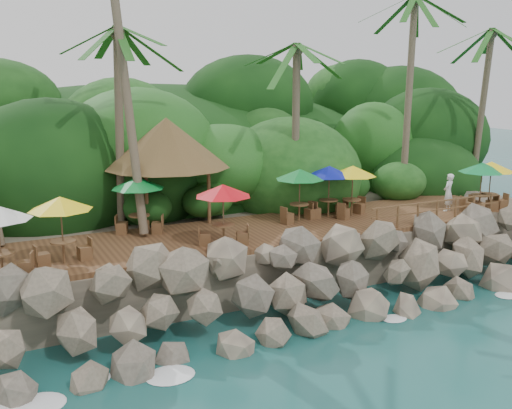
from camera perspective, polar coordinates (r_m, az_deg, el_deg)
name	(u,v)px	position (r m, az deg, el deg)	size (l,w,h in m)	color
ground	(334,335)	(20.65, 7.58, -12.52)	(140.00, 140.00, 0.00)	#19514F
land_base	(179,211)	(34.06, -7.48, -0.62)	(32.00, 25.20, 2.10)	gray
jungle_hill	(144,204)	(41.29, -10.83, 0.07)	(44.80, 28.00, 15.40)	#143811
seawall	(304,285)	(21.77, 4.72, -7.84)	(29.00, 4.00, 2.30)	gray
terrace	(256,232)	(24.79, 0.00, -2.71)	(26.00, 5.00, 0.20)	brown
jungle_foliage	(186,232)	(33.39, -6.87, -2.72)	(44.00, 16.00, 12.00)	#143811
foam_line	(329,331)	(20.87, 7.12, -12.14)	(25.20, 0.80, 0.06)	white
palapa	(167,143)	(26.23, -8.69, 5.98)	(5.58, 5.58, 4.60)	brown
dining_clusters	(255,186)	(24.02, -0.09, 1.84)	(25.74, 5.38, 2.36)	brown
railing	(437,209)	(27.16, 17.24, -0.40)	(7.20, 0.10, 1.00)	brown
waiter	(448,192)	(29.54, 18.23, 1.13)	(0.66, 0.43, 1.81)	white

